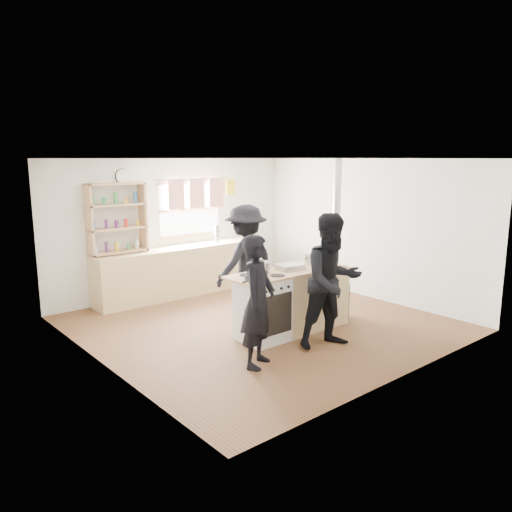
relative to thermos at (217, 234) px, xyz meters
name	(u,v)px	position (x,y,z in m)	size (l,w,h in m)	color
ground	(261,324)	(-0.77, -2.22, -1.07)	(5.00, 5.00, 0.01)	brown
back_counter	(184,270)	(-0.77, 0.00, -0.61)	(3.40, 0.55, 0.90)	#D1B77D
shelving_unit	(117,218)	(-1.97, 0.12, 0.45)	(1.00, 0.28, 1.20)	tan
thermos	(217,234)	(0.00, 0.00, 0.00)	(0.10, 0.10, 0.32)	silver
cooking_island	(293,300)	(-0.63, -2.77, -0.59)	(1.97, 0.64, 0.93)	white
skillet_greens	(256,277)	(-1.40, -2.86, -0.10)	(0.42, 0.42, 0.05)	black
roast_tray	(290,267)	(-0.66, -2.74, -0.09)	(0.41, 0.33, 0.07)	silver
stockpot_stove	(262,267)	(-1.13, -2.67, -0.05)	(0.23, 0.23, 0.19)	#BCBCBF
stockpot_counter	(313,259)	(-0.16, -2.72, -0.04)	(0.26, 0.26, 0.20)	#BDBDC0
bread_board	(325,260)	(0.05, -2.77, -0.08)	(0.29, 0.21, 0.12)	tan
flue_heater	(335,279)	(0.29, -2.76, -0.42)	(0.35, 0.35, 2.50)	black
person_near_left	(258,302)	(-1.82, -3.39, -0.25)	(0.59, 0.39, 1.62)	black
person_near_right	(332,281)	(-0.65, -3.53, -0.16)	(0.88, 0.68, 1.81)	black
person_far	(246,261)	(-0.67, -1.73, -0.17)	(1.16, 0.66, 1.79)	black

